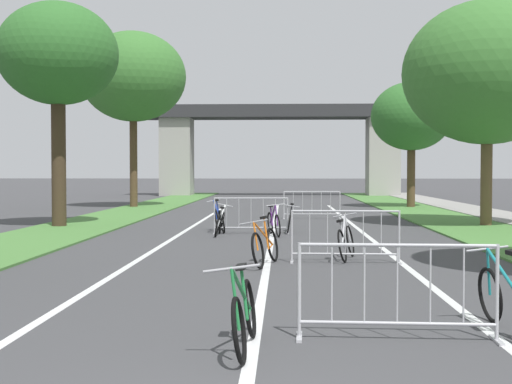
{
  "coord_description": "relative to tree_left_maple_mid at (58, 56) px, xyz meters",
  "views": [
    {
      "loc": [
        0.32,
        -3.98,
        1.84
      ],
      "look_at": [
        -0.47,
        16.02,
        1.21
      ],
      "focal_mm": 49.06,
      "sensor_mm": 36.0,
      "label": 1
    }
  ],
  "objects": [
    {
      "name": "grass_verge_left",
      "position": [
        0.63,
        4.83,
        -5.48
      ],
      "size": [
        2.9,
        56.28,
        0.05
      ],
      "primitive_type": "cube",
      "color": "#477A38",
      "rests_on": "ground"
    },
    {
      "name": "grass_verge_right",
      "position": [
        13.18,
        4.83,
        -5.48
      ],
      "size": [
        2.9,
        56.28,
        0.05
      ],
      "primitive_type": "cube",
      "color": "#477A38",
      "rests_on": "ground"
    },
    {
      "name": "sidewalk_path_right",
      "position": [
        15.74,
        4.83,
        -5.47
      ],
      "size": [
        2.22,
        56.28,
        0.08
      ],
      "primitive_type": "cube",
      "color": "gray",
      "rests_on": "ground"
    },
    {
      "name": "lane_stripe_center",
      "position": [
        6.9,
        -1.91,
        -5.5
      ],
      "size": [
        0.14,
        32.56,
        0.01
      ],
      "primitive_type": "cube",
      "color": "silver",
      "rests_on": "ground"
    },
    {
      "name": "lane_stripe_right_lane",
      "position": [
        9.56,
        -1.91,
        -5.5
      ],
      "size": [
        0.14,
        32.56,
        0.01
      ],
      "primitive_type": "cube",
      "color": "silver",
      "rests_on": "ground"
    },
    {
      "name": "lane_stripe_left_lane",
      "position": [
        4.25,
        -1.91,
        -5.5
      ],
      "size": [
        0.14,
        32.56,
        0.01
      ],
      "primitive_type": "cube",
      "color": "silver",
      "rests_on": "ground"
    },
    {
      "name": "overpass_bridge",
      "position": [
        6.9,
        28.32,
        -1.15
      ],
      "size": [
        20.09,
        3.13,
        6.47
      ],
      "color": "#2D2D30",
      "rests_on": "ground"
    },
    {
      "name": "tree_left_maple_mid",
      "position": [
        0.0,
        0.0,
        0.0
      ],
      "size": [
        3.85,
        3.85,
        7.2
      ],
      "color": "#3D2D1E",
      "rests_on": "ground"
    },
    {
      "name": "tree_left_cypress_far",
      "position": [
        -0.14,
        11.85,
        0.89
      ],
      "size": [
        5.16,
        5.16,
        8.61
      ],
      "color": "#4C3823",
      "rests_on": "ground"
    },
    {
      "name": "tree_right_oak_mid",
      "position": [
        13.84,
        0.89,
        -0.51
      ],
      "size": [
        5.48,
        5.48,
        7.34
      ],
      "color": "brown",
      "rests_on": "ground"
    },
    {
      "name": "tree_right_oak_near",
      "position": [
        13.45,
        12.22,
        -1.06
      ],
      "size": [
        3.93,
        3.93,
        6.14
      ],
      "color": "#4C3823",
      "rests_on": "ground"
    },
    {
      "name": "crowd_barrier_nearest",
      "position": [
        8.45,
        -14.61,
        -4.99
      ],
      "size": [
        2.19,
        0.51,
        1.05
      ],
      "rotation": [
        0.0,
        0.0,
        -0.03
      ],
      "color": "#ADADB2",
      "rests_on": "ground"
    },
    {
      "name": "crowd_barrier_second",
      "position": [
        8.44,
        -8.32,
        -4.99
      ],
      "size": [
        2.19,
        0.49,
        1.05
      ],
      "rotation": [
        0.0,
        0.0,
        -0.02
      ],
      "color": "#ADADB2",
      "rests_on": "ground"
    },
    {
      "name": "crowd_barrier_third",
      "position": [
        6.28,
        -2.04,
        -4.99
      ],
      "size": [
        2.2,
        0.57,
        1.05
      ],
      "rotation": [
        0.0,
        0.0,
        0.06
      ],
      "color": "#ADADB2",
      "rests_on": "ground"
    },
    {
      "name": "crowd_barrier_fourth",
      "position": [
        8.29,
        4.24,
        -4.99
      ],
      "size": [
        2.19,
        0.51,
        1.05
      ],
      "rotation": [
        0.0,
        0.0,
        0.03
      ],
      "color": "#ADADB2",
      "rests_on": "ground"
    },
    {
      "name": "bicycle_purple_0",
      "position": [
        6.94,
        -2.51,
        -5.15
      ],
      "size": [
        0.54,
        1.65,
        0.92
      ],
      "rotation": [
        0.0,
        0.0,
        3.36
      ],
      "color": "black",
      "rests_on": "ground"
    },
    {
      "name": "bicycle_green_1",
      "position": [
        6.82,
        -15.1,
        -5.14
      ],
      "size": [
        0.55,
        1.71,
        0.96
      ],
      "rotation": [
        0.0,
        0.0,
        3.09
      ],
      "color": "black",
      "rests_on": "ground"
    },
    {
      "name": "bicycle_orange_2",
      "position": [
        6.87,
        -8.7,
        -5.13
      ],
      "size": [
        0.77,
        1.78,
        0.94
      ],
      "rotation": [
        0.0,
        0.0,
        2.91
      ],
      "color": "black",
      "rests_on": "ground"
    },
    {
      "name": "bicycle_blue_3",
      "position": [
        5.3,
        -1.47,
        -5.13
      ],
      "size": [
        0.71,
        1.68,
        0.99
      ],
      "rotation": [
        0.0,
        0.0,
        0.24
      ],
      "color": "black",
      "rests_on": "ground"
    },
    {
      "name": "bicycle_teal_4",
      "position": [
        9.76,
        -14.24,
        -5.13
      ],
      "size": [
        0.51,
        1.75,
        0.97
      ],
      "rotation": [
        0.0,
        0.0,
        0.1
      ],
      "color": "black",
      "rests_on": "ground"
    },
    {
      "name": "bicycle_black_5",
      "position": [
        7.4,
        -1.54,
        -5.15
      ],
      "size": [
        0.49,
        1.67,
        0.86
      ],
      "rotation": [
        0.0,
        0.0,
        3.11
      ],
      "color": "black",
      "rests_on": "ground"
    },
    {
      "name": "bicycle_white_6",
      "position": [
        5.43,
        -2.58,
        -5.15
      ],
      "size": [
        0.44,
        1.69,
        0.89
      ],
      "rotation": [
        0.0,
        0.0,
        -0.01
      ],
      "color": "black",
      "rests_on": "ground"
    },
    {
      "name": "bicycle_silver_7",
      "position": [
        8.5,
        -7.79,
        -5.13
      ],
      "size": [
        0.57,
        1.71,
        0.95
      ],
      "rotation": [
        0.0,
        0.0,
        -0.24
      ],
      "color": "black",
      "rests_on": "ground"
    }
  ]
}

